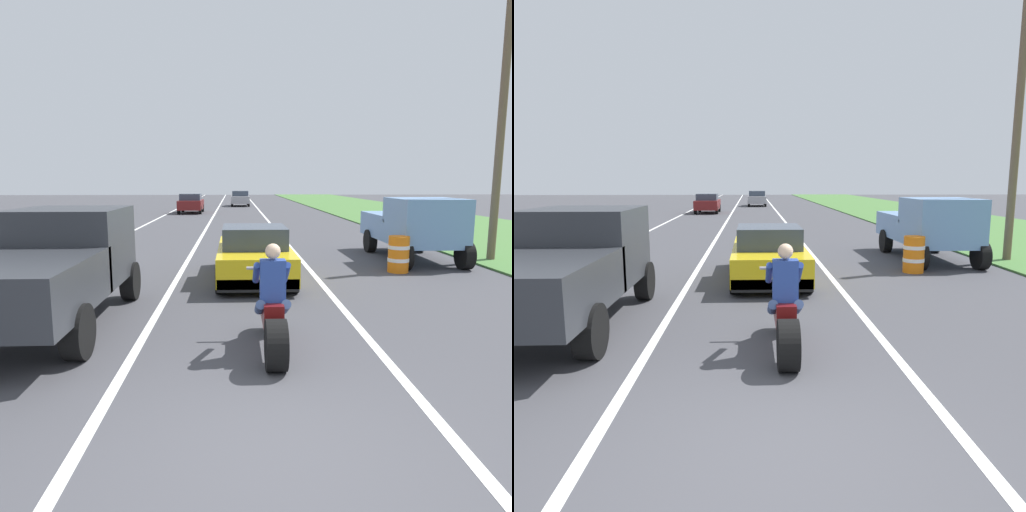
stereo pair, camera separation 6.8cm
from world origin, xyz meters
TOP-DOWN VIEW (x-y plane):
  - ground_plane at (0.00, 0.00)m, footprint 160.00×160.00m
  - lane_stripe_left_solid at (-5.40, 20.00)m, footprint 0.14×120.00m
  - lane_stripe_right_solid at (1.80, 20.00)m, footprint 0.14×120.00m
  - lane_stripe_centre_dashed at (-1.80, 20.00)m, footprint 0.14×120.00m
  - grass_verge_right at (11.92, 20.00)m, footprint 10.00×120.00m
  - motorcycle_with_rider at (0.22, 2.66)m, footprint 0.70×2.21m
  - sports_car_yellow at (0.18, 7.88)m, footprint 1.84×4.30m
  - pickup_truck_left_lane_dark_grey at (-3.39, 4.20)m, footprint 2.02×4.80m
  - pickup_truck_right_shoulder_light_blue at (5.33, 10.64)m, footprint 2.02×4.80m
  - utility_pole_roadside at (7.71, 10.25)m, footprint 0.24×0.24m
  - construction_barrel_nearest at (4.17, 8.60)m, footprint 0.58×0.58m
  - distant_car_far_ahead at (-3.67, 32.74)m, footprint 1.80×4.00m
  - distant_car_further_ahead at (0.28, 42.69)m, footprint 1.80×4.00m

SIDE VIEW (x-z plane):
  - ground_plane at x=0.00m, z-range 0.00..0.00m
  - lane_stripe_left_solid at x=-5.40m, z-range 0.00..0.01m
  - lane_stripe_right_solid at x=1.80m, z-range 0.00..0.01m
  - lane_stripe_centre_dashed at x=-1.80m, z-range 0.00..0.01m
  - grass_verge_right at x=11.92m, z-range 0.00..0.06m
  - construction_barrel_nearest at x=4.17m, z-range 0.00..1.00m
  - motorcycle_with_rider at x=0.22m, z-range -0.22..1.40m
  - sports_car_yellow at x=0.18m, z-range -0.05..1.31m
  - distant_car_far_ahead at x=-3.67m, z-range 0.02..1.52m
  - distant_car_further_ahead at x=0.28m, z-range 0.02..1.52m
  - pickup_truck_left_lane_dark_grey at x=-3.39m, z-range 0.12..2.10m
  - pickup_truck_right_shoulder_light_blue at x=5.33m, z-range 0.12..2.10m
  - utility_pole_roadside at x=7.71m, z-range 0.00..8.00m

